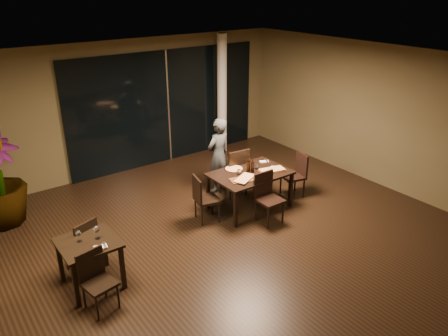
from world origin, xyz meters
TOP-DOWN VIEW (x-y plane):
  - ground at (0.00, 0.00)m, footprint 8.00×8.00m
  - wall_back at (0.00, 4.05)m, footprint 8.00×0.10m
  - wall_right at (4.05, 0.00)m, footprint 0.10×8.00m
  - ceiling at (0.00, 0.00)m, footprint 8.00×8.00m
  - window_panel at (1.00, 3.96)m, footprint 5.00×0.06m
  - column at (2.40, 3.65)m, footprint 0.24×0.24m
  - main_table at (1.00, 0.80)m, footprint 1.50×1.00m
  - side_table at (-2.40, 0.30)m, footprint 0.80×0.80m
  - chair_main_far at (1.08, 1.36)m, footprint 0.52×0.52m
  - chair_main_near at (0.93, 0.22)m, footprint 0.44×0.44m
  - chair_main_left at (-0.04, 0.90)m, footprint 0.50×0.50m
  - chair_main_right at (2.12, 0.65)m, footprint 0.52×0.52m
  - chair_side_far at (-2.35, 0.71)m, footprint 0.52×0.52m
  - chair_side_near at (-2.50, -0.19)m, footprint 0.46×0.46m
  - diner at (0.96, 1.80)m, footprint 0.60×0.46m
  - pizza_board_left at (0.71, 0.61)m, footprint 0.59×0.41m
  - pizza_board_right at (1.40, 0.61)m, footprint 0.56×0.36m
  - oblong_pizza_left at (0.71, 0.61)m, footprint 0.50×0.38m
  - oblong_pizza_right at (1.40, 0.61)m, footprint 0.50×0.31m
  - round_pizza at (0.85, 1.11)m, footprint 0.33×0.33m
  - bottle_a at (0.98, 0.84)m, footprint 0.06×0.06m
  - bottle_b at (1.05, 0.79)m, footprint 0.06×0.06m
  - bottle_c at (1.03, 0.89)m, footprint 0.07×0.07m
  - tumbler_left at (0.78, 0.87)m, footprint 0.07×0.07m
  - tumbler_right at (1.22, 0.88)m, footprint 0.08×0.08m
  - napkin_near at (1.50, 0.72)m, footprint 0.19×0.11m
  - napkin_far at (1.58, 1.05)m, footprint 0.21×0.17m
  - wine_glass_a at (-2.49, 0.38)m, footprint 0.07×0.07m
  - wine_glass_b at (-2.25, 0.30)m, footprint 0.09×0.09m
  - side_napkin at (-2.31, 0.05)m, footprint 0.20×0.14m

SIDE VIEW (x-z plane):
  - ground at x=0.00m, z-range 0.00..0.00m
  - chair_side_near at x=-2.50m, z-range 0.05..0.91m
  - chair_side_far at x=-2.35m, z-range 0.05..0.94m
  - chair_main_left at x=-0.04m, z-range 0.05..0.96m
  - chair_main_right at x=2.12m, z-range 0.05..0.98m
  - chair_main_near at x=0.93m, z-range 0.06..1.00m
  - chair_main_far at x=1.08m, z-range 0.06..1.11m
  - side_table at x=-2.40m, z-range 0.25..1.00m
  - main_table at x=1.00m, z-range 0.30..1.05m
  - pizza_board_left at x=0.71m, z-range 0.75..0.76m
  - pizza_board_right at x=1.40m, z-range 0.75..0.76m
  - round_pizza at x=0.85m, z-range 0.75..0.76m
  - napkin_near at x=1.50m, z-range 0.75..0.76m
  - napkin_far at x=1.58m, z-range 0.75..0.76m
  - side_napkin at x=-2.31m, z-range 0.75..0.76m
  - oblong_pizza_left at x=0.71m, z-range 0.77..0.78m
  - oblong_pizza_right at x=1.40m, z-range 0.77..0.78m
  - tumbler_left at x=0.78m, z-range 0.75..0.84m
  - diner at x=0.96m, z-range 0.00..1.60m
  - tumbler_right at x=1.22m, z-range 0.75..0.85m
  - wine_glass_a at x=-2.49m, z-range 0.75..0.92m
  - wine_glass_b at x=-2.25m, z-range 0.75..0.94m
  - bottle_a at x=0.98m, z-range 0.75..1.03m
  - bottle_b at x=1.05m, z-range 0.75..1.04m
  - bottle_c at x=1.03m, z-range 0.75..1.08m
  - window_panel at x=1.00m, z-range 0.00..2.70m
  - wall_back at x=0.00m, z-range 0.00..3.00m
  - wall_right at x=4.05m, z-range 0.00..3.00m
  - column at x=2.40m, z-range 0.00..3.00m
  - ceiling at x=0.00m, z-range 3.00..3.04m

